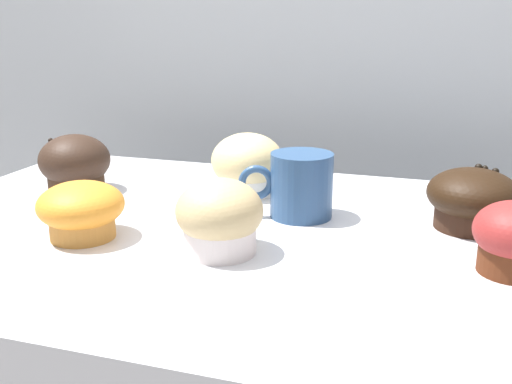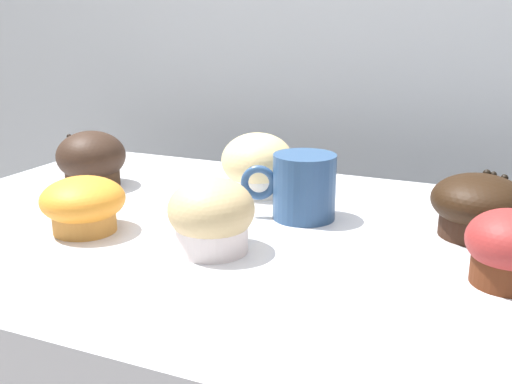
# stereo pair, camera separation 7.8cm
# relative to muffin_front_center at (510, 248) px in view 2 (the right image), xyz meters

# --- Properties ---
(wall_back) EXTENTS (3.20, 0.10, 1.80)m
(wall_back) POSITION_rel_muffin_front_center_xyz_m (-0.30, 0.64, -0.03)
(wall_back) COLOR #B2B7BC
(wall_back) RESTS_ON ground
(muffin_front_center) EXTENTS (0.09, 0.09, 0.08)m
(muffin_front_center) POSITION_rel_muffin_front_center_xyz_m (0.00, 0.00, 0.00)
(muffin_front_center) COLOR #512412
(muffin_front_center) RESTS_ON display_counter
(muffin_back_left) EXTENTS (0.11, 0.11, 0.07)m
(muffin_back_left) POSITION_rel_muffin_front_center_xyz_m (-0.50, -0.05, -0.00)
(muffin_back_left) COLOR #C58137
(muffin_back_left) RESTS_ON display_counter
(muffin_back_right) EXTENTS (0.11, 0.11, 0.09)m
(muffin_back_right) POSITION_rel_muffin_front_center_xyz_m (-0.37, 0.20, 0.00)
(muffin_back_right) COLOR white
(muffin_back_right) RESTS_ON display_counter
(muffin_front_left) EXTENTS (0.10, 0.10, 0.09)m
(muffin_front_left) POSITION_rel_muffin_front_center_xyz_m (-0.32, -0.04, 0.00)
(muffin_front_left) COLOR silver
(muffin_front_left) RESTS_ON display_counter
(muffin_front_right) EXTENTS (0.11, 0.11, 0.09)m
(muffin_front_right) POSITION_rel_muffin_front_center_xyz_m (-0.63, 0.13, 0.00)
(muffin_front_right) COLOR #3A2617
(muffin_front_right) RESTS_ON display_counter
(muffin_back_center) EXTENTS (0.12, 0.12, 0.08)m
(muffin_back_center) POSITION_rel_muffin_front_center_xyz_m (-0.04, 0.13, 0.00)
(muffin_back_center) COLOR black
(muffin_back_center) RESTS_ON display_counter
(coffee_cup) EXTENTS (0.12, 0.08, 0.09)m
(coffee_cup) POSITION_rel_muffin_front_center_xyz_m (-0.26, 0.11, 0.01)
(coffee_cup) COLOR navy
(coffee_cup) RESTS_ON display_counter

